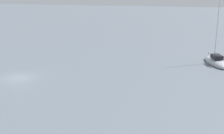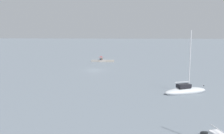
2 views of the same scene
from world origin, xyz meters
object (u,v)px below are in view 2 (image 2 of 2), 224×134
object	(u,v)px
person_seated_dark_right	(100,59)
umbrella_open_red	(101,57)
person_seated_brown_left	(102,59)
sailboat_grey_near	(185,91)

from	to	relation	value
person_seated_dark_right	umbrella_open_red	xyz separation A→B (m)	(-0.28, -0.13, 0.86)
person_seated_brown_left	sailboat_grey_near	distance (m)	46.04
sailboat_grey_near	person_seated_brown_left	bearing A→B (deg)	-178.45
person_seated_brown_left	person_seated_dark_right	distance (m)	0.57
person_seated_dark_right	sailboat_grey_near	distance (m)	46.18
umbrella_open_red	sailboat_grey_near	distance (m)	46.20
person_seated_brown_left	person_seated_dark_right	bearing A→B (deg)	11.02
person_seated_brown_left	sailboat_grey_near	xyz separation A→B (m)	(-19.21, 41.84, -0.48)
person_seated_dark_right	sailboat_grey_near	world-z (taller)	sailboat_grey_near
person_seated_brown_left	sailboat_grey_near	bearing A→B (deg)	115.14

